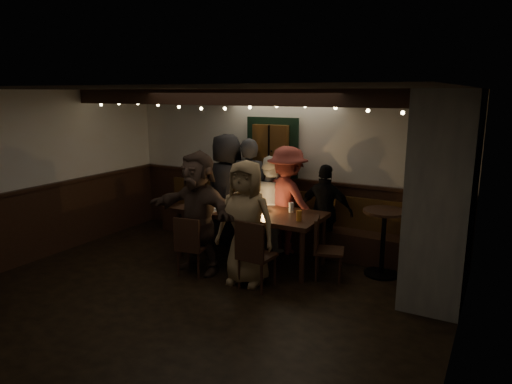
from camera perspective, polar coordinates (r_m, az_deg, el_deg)
The scene contains 13 objects.
room at distance 6.42m, azimuth 7.97°, elevation -1.12°, with size 6.02×5.01×2.62m.
dining_table at distance 6.95m, azimuth -0.82°, elevation -2.83°, with size 2.26×0.97×0.98m.
chair_near_left at distance 6.51m, azimuth -8.24°, elevation -6.33°, with size 0.45×0.45×0.86m.
chair_near_right at distance 5.99m, azimuth -0.32°, elevation -7.40°, with size 0.45×0.45×0.95m.
chair_end at distance 6.43m, azimuth 8.41°, elevation -6.50°, with size 0.49×0.49×0.88m.
high_top at distance 6.69m, azimuth 15.65°, elevation -5.11°, with size 0.60×0.60×0.95m.
person_a at distance 7.88m, azimuth -3.69°, elevation 0.48°, with size 0.92×0.60×1.88m, color black.
person_b at distance 7.71m, azimuth -0.91°, elevation 0.02°, with size 0.66×0.44×1.82m, color #27282E.
person_c at distance 7.48m, azimuth 1.87°, elevation -1.39°, with size 0.76×0.59×1.56m, color silver.
person_d at distance 7.32m, azimuth 3.92°, elevation -1.04°, with size 1.12×0.64×1.73m, color maroon.
person_e at distance 7.17m, azimuth 8.64°, elevation -2.46°, with size 0.87×0.36×1.48m, color black.
person_f at distance 6.58m, azimuth -7.24°, elevation -2.48°, with size 1.64×0.52×1.77m, color #413027.
person_g at distance 6.13m, azimuth -1.28°, elevation -3.85°, with size 0.83×0.54×1.69m, color #947A54.
Camera 1 is at (3.28, -4.42, 2.56)m, focal length 32.00 mm.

